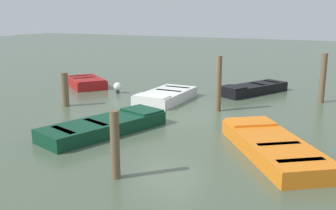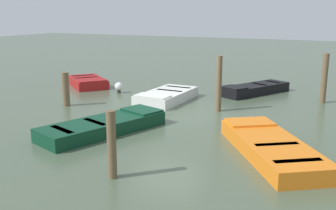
{
  "view_description": "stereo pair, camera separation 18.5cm",
  "coord_description": "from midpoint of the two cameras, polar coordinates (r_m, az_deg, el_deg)",
  "views": [
    {
      "loc": [
        -5.6,
        12.35,
        3.57
      ],
      "look_at": [
        0.0,
        0.0,
        0.35
      ],
      "focal_mm": 42.55,
      "sensor_mm": 36.0,
      "label": 1
    },
    {
      "loc": [
        -5.77,
        12.27,
        3.57
      ],
      "look_at": [
        0.0,
        0.0,
        0.35
      ],
      "focal_mm": 42.55,
      "sensor_mm": 36.0,
      "label": 2
    }
  ],
  "objects": [
    {
      "name": "rowboat_dark_green",
      "position": [
        12.09,
        -9.45,
        -2.94
      ],
      "size": [
        2.55,
        4.15,
        0.46
      ],
      "rotation": [
        0.0,
        0.0,
        4.37
      ],
      "color": "#0C3823",
      "rests_on": "ground_plane"
    },
    {
      "name": "ground_plane",
      "position": [
        14.02,
        -0.38,
        -1.39
      ],
      "size": [
        80.0,
        80.0,
        0.0
      ],
      "primitive_type": "plane",
      "color": "#475642"
    },
    {
      "name": "rowboat_black",
      "position": [
        17.97,
        11.81,
        2.32
      ],
      "size": [
        2.56,
        3.54,
        0.46
      ],
      "rotation": [
        0.0,
        0.0,
        1.08
      ],
      "color": "black",
      "rests_on": "ground_plane"
    },
    {
      "name": "marker_buoy",
      "position": [
        17.8,
        -7.54,
        2.61
      ],
      "size": [
        0.36,
        0.36,
        0.48
      ],
      "color": "#262626",
      "rests_on": "ground_plane"
    },
    {
      "name": "mooring_piling_near_left",
      "position": [
        14.44,
        6.9,
        3.04
      ],
      "size": [
        0.2,
        0.2,
        2.01
      ],
      "primitive_type": "cylinder",
      "color": "brown",
      "rests_on": "ground_plane"
    },
    {
      "name": "rowboat_orange",
      "position": [
        10.49,
        14.24,
        -5.72
      ],
      "size": [
        3.44,
        4.15,
        0.46
      ],
      "rotation": [
        0.0,
        0.0,
        5.31
      ],
      "color": "orange",
      "rests_on": "ground_plane"
    },
    {
      "name": "rowboat_red",
      "position": [
        19.63,
        -11.95,
        3.23
      ],
      "size": [
        2.91,
        2.76,
        0.46
      ],
      "rotation": [
        0.0,
        0.0,
        2.45
      ],
      "color": "maroon",
      "rests_on": "ground_plane"
    },
    {
      "name": "rowboat_white",
      "position": [
        16.08,
        -0.64,
        1.32
      ],
      "size": [
        1.58,
        3.1,
        0.46
      ],
      "rotation": [
        0.0,
        0.0,
        1.53
      ],
      "color": "silver",
      "rests_on": "ground_plane"
    },
    {
      "name": "mooring_piling_mid_right",
      "position": [
        16.83,
        21.0,
        3.62
      ],
      "size": [
        0.24,
        0.24,
        1.96
      ],
      "primitive_type": "cylinder",
      "color": "brown",
      "rests_on": "ground_plane"
    },
    {
      "name": "mooring_piling_near_right",
      "position": [
        8.67,
        -8.21,
        -5.71
      ],
      "size": [
        0.2,
        0.2,
        1.52
      ],
      "primitive_type": "cylinder",
      "color": "brown",
      "rests_on": "ground_plane"
    },
    {
      "name": "mooring_piling_center",
      "position": [
        15.66,
        -14.87,
        2.16
      ],
      "size": [
        0.27,
        0.27,
        1.3
      ],
      "primitive_type": "cylinder",
      "color": "brown",
      "rests_on": "ground_plane"
    }
  ]
}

